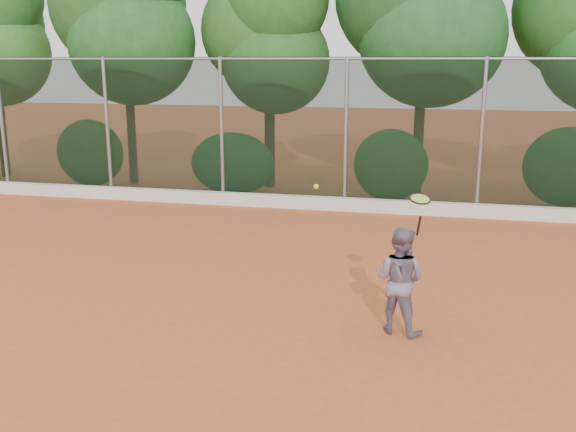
# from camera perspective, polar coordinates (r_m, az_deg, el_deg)

# --- Properties ---
(ground) EXTENTS (80.00, 80.00, 0.00)m
(ground) POSITION_cam_1_polar(r_m,az_deg,el_deg) (8.65, -1.49, -9.62)
(ground) COLOR #BC582C
(ground) RESTS_ON ground
(concrete_curb) EXTENTS (24.00, 0.20, 0.30)m
(concrete_curb) POSITION_cam_1_polar(r_m,az_deg,el_deg) (15.01, 4.93, 1.05)
(concrete_curb) COLOR silver
(concrete_curb) RESTS_ON ground
(tennis_player) EXTENTS (0.82, 0.73, 1.39)m
(tennis_player) POSITION_cam_1_polar(r_m,az_deg,el_deg) (8.32, 9.87, -5.64)
(tennis_player) COLOR slate
(tennis_player) RESTS_ON ground
(chainlink_fence) EXTENTS (24.09, 0.09, 3.50)m
(chainlink_fence) POSITION_cam_1_polar(r_m,az_deg,el_deg) (14.91, 5.17, 7.62)
(chainlink_fence) COLOR black
(chainlink_fence) RESTS_ON ground
(foliage_backdrop) EXTENTS (23.70, 3.63, 7.55)m
(foliage_backdrop) POSITION_cam_1_polar(r_m,az_deg,el_deg) (16.89, 4.39, 16.98)
(foliage_backdrop) COLOR #422B19
(foliage_backdrop) RESTS_ON ground
(tennis_racket) EXTENTS (0.35, 0.34, 0.54)m
(tennis_racket) POSITION_cam_1_polar(r_m,az_deg,el_deg) (7.88, 11.64, 1.23)
(tennis_racket) COLOR black
(tennis_racket) RESTS_ON ground
(tennis_ball_in_flight) EXTENTS (0.07, 0.07, 0.07)m
(tennis_ball_in_flight) POSITION_cam_1_polar(r_m,az_deg,el_deg) (8.50, 2.52, 2.63)
(tennis_ball_in_flight) COLOR #EEF738
(tennis_ball_in_flight) RESTS_ON ground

